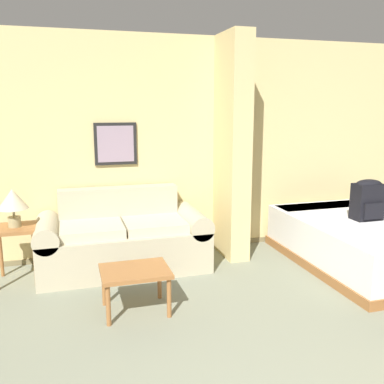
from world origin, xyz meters
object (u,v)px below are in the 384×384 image
Objects in this scene: couch at (123,240)px; bed at (368,241)px; coffee_table at (135,275)px; backpack at (368,199)px; table_lamp at (13,201)px.

bed is (2.72, -0.64, -0.06)m from couch.
bed reaches higher than coffee_table.
bed is at bearing -21.86° from backpack.
table_lamp is 3.82m from backpack.
backpack is (2.69, -0.62, 0.43)m from couch.
bed is 0.49m from backpack.
couch is 4.74× the size of table_lamp.
couch reaches higher than bed.
bed is 4.45× the size of backpack.
couch is 3.11× the size of coffee_table.
couch is at bearing 166.85° from bed.
table_lamp reaches higher than bed.
coffee_table is at bearing -171.12° from bed.
backpack is at bearing -13.04° from couch.
couch is 1.07m from coffee_table.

